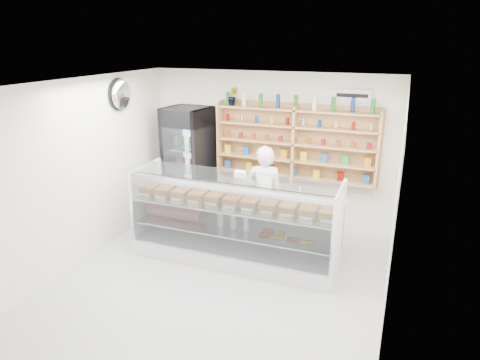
% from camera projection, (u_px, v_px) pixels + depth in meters
% --- Properties ---
extents(room, '(5.00, 5.00, 5.00)m').
position_uv_depth(room, '(212.00, 194.00, 5.58)').
color(room, '#AFAEB3').
rests_on(room, ground).
extents(display_counter, '(3.19, 0.95, 1.39)m').
position_uv_depth(display_counter, '(235.00, 237.00, 6.71)').
color(display_counter, white).
rests_on(display_counter, floor).
extents(shop_worker, '(0.71, 0.56, 1.71)m').
position_uv_depth(shop_worker, '(264.00, 196.00, 7.08)').
color(shop_worker, silver).
rests_on(shop_worker, floor).
extents(drinks_cooler, '(0.86, 0.84, 2.15)m').
position_uv_depth(drinks_cooler, '(189.00, 164.00, 8.05)').
color(drinks_cooler, black).
rests_on(drinks_cooler, floor).
extents(wall_shelving, '(2.84, 0.28, 1.33)m').
position_uv_depth(wall_shelving, '(294.00, 144.00, 7.42)').
color(wall_shelving, tan).
rests_on(wall_shelving, back_wall).
extents(potted_plant, '(0.22, 0.20, 0.33)m').
position_uv_depth(potted_plant, '(233.00, 96.00, 7.57)').
color(potted_plant, '#1E6626').
rests_on(potted_plant, wall_shelving).
extents(security_mirror, '(0.15, 0.50, 0.50)m').
position_uv_depth(security_mirror, '(122.00, 95.00, 7.05)').
color(security_mirror, silver).
rests_on(security_mirror, left_wall).
extents(wall_sign, '(0.62, 0.03, 0.20)m').
position_uv_depth(wall_sign, '(352.00, 95.00, 6.96)').
color(wall_sign, white).
rests_on(wall_sign, back_wall).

